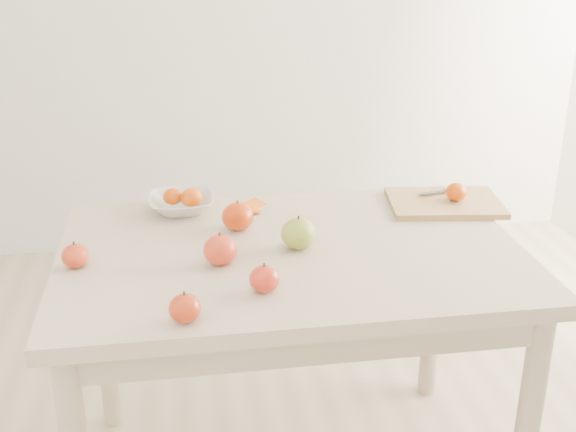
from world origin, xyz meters
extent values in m
cube|color=#C3AF94|center=(0.00, 0.00, 0.73)|extent=(1.20, 0.80, 0.04)
cylinder|color=#BCAA8E|center=(-0.54, 0.34, 0.35)|extent=(0.06, 0.06, 0.71)
cylinder|color=#BCAA8E|center=(0.54, 0.34, 0.35)|extent=(0.06, 0.06, 0.71)
cube|color=tan|center=(0.50, 0.23, 0.76)|extent=(0.36, 0.28, 0.02)
ellipsoid|color=red|center=(0.53, 0.22, 0.80)|extent=(0.06, 0.06, 0.05)
imported|color=silver|center=(-0.28, 0.30, 0.77)|extent=(0.19, 0.19, 0.05)
ellipsoid|color=#D04107|center=(-0.30, 0.31, 0.79)|extent=(0.06, 0.06, 0.05)
ellipsoid|color=#CD6107|center=(-0.25, 0.29, 0.80)|extent=(0.06, 0.06, 0.06)
cube|color=orange|center=(-0.06, 0.31, 0.75)|extent=(0.07, 0.07, 0.01)
cube|color=#EA5D10|center=(-0.07, 0.26, 0.75)|extent=(0.06, 0.05, 0.01)
cube|color=white|center=(0.56, 0.30, 0.78)|extent=(0.08, 0.03, 0.01)
cube|color=#383B40|center=(0.48, 0.28, 0.78)|extent=(0.10, 0.03, 0.00)
ellipsoid|color=olive|center=(0.02, 0.00, 0.79)|extent=(0.09, 0.09, 0.08)
ellipsoid|color=#950C09|center=(-0.28, -0.33, 0.78)|extent=(0.07, 0.07, 0.06)
ellipsoid|color=maroon|center=(-0.10, -0.22, 0.78)|extent=(0.07, 0.07, 0.06)
ellipsoid|color=#890603|center=(-0.13, 0.14, 0.79)|extent=(0.09, 0.09, 0.08)
ellipsoid|color=#A30209|center=(-0.54, -0.03, 0.78)|extent=(0.07, 0.07, 0.06)
ellipsoid|color=#A21516|center=(-0.19, -0.07, 0.79)|extent=(0.08, 0.08, 0.08)
camera|label=1|loc=(-0.27, -1.69, 1.54)|focal=45.00mm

